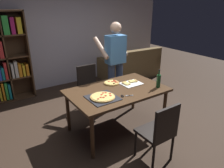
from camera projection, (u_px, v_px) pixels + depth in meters
The scene contains 12 objects.
ground_plane at pixel (117, 128), 3.73m from camera, with size 12.00×12.00×0.00m, color #38281E.
back_wall at pixel (57, 32), 5.20m from camera, with size 6.40×0.10×2.80m, color #BCB7C6.
dining_table at pixel (117, 94), 3.47m from camera, with size 1.60×1.00×0.75m.
chair_near_camera at pixel (160, 130), 2.78m from camera, with size 0.42×0.42×0.90m.
chair_far_side at pixel (89, 84), 4.30m from camera, with size 0.42×0.42×0.90m.
couch at pixel (130, 67), 6.13m from camera, with size 1.75×0.95×0.85m.
person_serving_pizza at pixel (115, 60), 4.20m from camera, with size 0.55×0.54×1.75m.
pepperoni_pizza_on_tray at pixel (103, 97), 3.14m from camera, with size 0.44×0.44×0.04m.
pizza_slices_on_towel at pixel (131, 83), 3.69m from camera, with size 0.36×0.28×0.03m.
wine_bottle at pixel (159, 81), 3.50m from camera, with size 0.07×0.07×0.32m.
kitchen_scissors at pixel (125, 96), 3.21m from camera, with size 0.20×0.13×0.01m.
second_pizza_plain at pixel (112, 83), 3.70m from camera, with size 0.27×0.27×0.03m.
Camera 1 is at (-1.85, -2.57, 2.12)m, focal length 33.43 mm.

